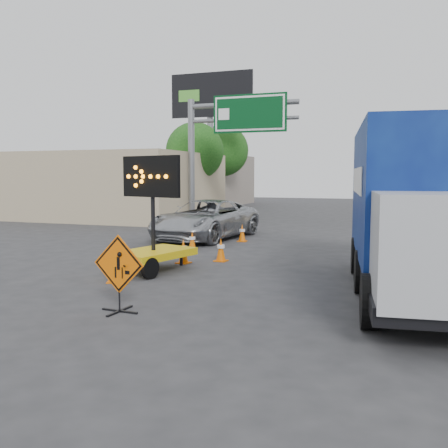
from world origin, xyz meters
The scene contains 16 objects.
ground centered at (0.00, 0.00, 0.00)m, with size 100.00×100.00×0.00m, color #2D2D30.
storefront_left_near centered at (-14.00, 20.00, 2.00)m, with size 14.00×10.00×4.00m, color tan.
storefront_left_far centered at (-15.00, 34.00, 2.20)m, with size 12.00×10.00×4.40m, color gray.
highway_gantry centered at (-4.43, 17.96, 5.07)m, with size 6.18×0.38×6.90m.
billboard centered at (-8.35, 25.87, 7.35)m, with size 6.10×0.54×9.85m.
tree_left_near centered at (-8.00, 22.00, 4.16)m, with size 3.71×3.71×6.03m.
tree_left_far centered at (-9.00, 30.00, 4.60)m, with size 4.10×4.10×6.66m.
construction_sign centered at (-0.52, 0.66, 0.81)m, with size 1.15×0.82×1.53m.
arrow_board centered at (-1.81, 4.54, 0.71)m, with size 1.97×2.52×3.19m.
pickup_truck centered at (-3.12, 11.68, 0.82)m, with size 2.71×5.87×1.63m, color #A6A9AD.
box_truck centered at (4.95, 4.02, 1.71)m, with size 3.32×8.18×3.77m.
cone_a centered at (-2.10, 2.96, 0.33)m, with size 0.44×0.44×0.67m.
cone_b centered at (-1.58, 6.02, 0.37)m, with size 0.43×0.43×0.75m.
cone_c centered at (-0.63, 6.75, 0.36)m, with size 0.40×0.40×0.73m.
cone_d centered at (-2.39, 8.57, 0.34)m, with size 0.40×0.40×0.68m.
cone_e centered at (-1.41, 11.36, 0.35)m, with size 0.38×0.38×0.71m.
Camera 1 is at (4.65, -7.65, 2.68)m, focal length 40.00 mm.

